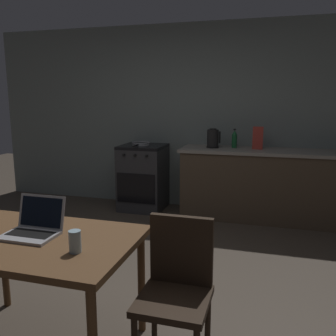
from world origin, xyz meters
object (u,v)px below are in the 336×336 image
Objects in this scene: stove_oven at (143,177)px; frying_pan at (141,143)px; chair at (177,284)px; electric_kettle at (213,138)px; drinking_glass at (75,241)px; bottle_b at (234,139)px; laptop at (33,228)px; cereal_box at (258,138)px; dining_table at (36,250)px.

stove_oven is 0.48m from frying_pan.
electric_kettle is (-0.26, 2.86, 0.53)m from chair.
frying_pan reaches higher than chair.
frying_pan is 3.46× the size of drinking_glass.
bottle_b is (0.27, 0.08, -0.00)m from electric_kettle.
laptop is 0.76× the size of frying_pan.
electric_kettle is 2.08× the size of drinking_glass.
laptop is at bearing 157.24° from drinking_glass.
bottle_b is at bearing 16.35° from electric_kettle.
electric_kettle is at bearing 115.24° from chair.
drinking_glass is 3.23m from cereal_box.
drinking_glass is 0.49× the size of bottle_b.
dining_table is 2.87× the size of frying_pan.
laptop is at bearing -82.71° from frying_pan.
chair is 0.63m from drinking_glass.
drinking_glass is (0.38, -0.16, 0.02)m from laptop.
bottle_b is at bearing 168.69° from cereal_box.
bottle_b is at bearing 80.67° from drinking_glass.
chair is (0.85, 0.12, -0.16)m from dining_table.
electric_kettle reaches higher than drinking_glass.
stove_oven is 7.44× the size of drinking_glass.
frying_pan is at bearing -178.23° from cereal_box.
dining_table is 0.13m from laptop.
chair reaches higher than drinking_glass.
drinking_glass is 3.22m from bottle_b.
chair is at bearing -66.59° from stove_oven.
laptop is at bearing 130.91° from dining_table.
electric_kettle is (0.98, 0.00, 0.58)m from stove_oven.
dining_table is 0.87m from chair.
laptop reaches higher than dining_table.
electric_kettle is at bearing 72.93° from laptop.
bottle_b reaches higher than drinking_glass.
chair is 0.93m from laptop.
cereal_box is 0.31m from bottle_b.
laptop is (0.35, -2.93, 0.33)m from stove_oven.
chair is 3.53× the size of bottle_b.
chair is at bearing -0.35° from laptop.
frying_pan is (-0.02, -0.03, 0.48)m from stove_oven.
chair is at bearing 24.37° from drinking_glass.
laptop is (-0.89, -0.07, 0.28)m from chair.
frying_pan is at bearing 134.00° from chair.
dining_table is 4.87× the size of bottle_b.
bottle_b is (1.27, 0.11, 0.09)m from frying_pan.
bottle_b reaches higher than chair.
cereal_box is 1.15× the size of bottle_b.
drinking_glass is at bearing -18.58° from dining_table.
dining_table is 2.99m from frying_pan.
stove_oven is 2.85× the size of laptop.
laptop is 0.41m from drinking_glass.
dining_table is at bearing -152.16° from chair.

